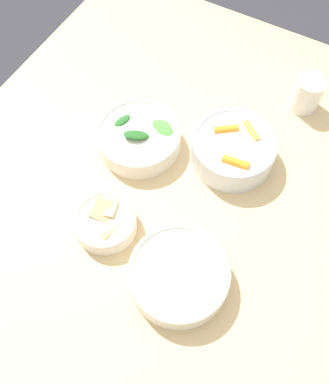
% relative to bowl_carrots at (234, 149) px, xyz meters
% --- Properties ---
extents(ground_plane, '(10.00, 10.00, 0.00)m').
position_rel_bowl_carrots_xyz_m(ground_plane, '(0.13, -0.06, -0.80)').
color(ground_plane, '#2D2D33').
extents(dining_table, '(1.17, 1.08, 0.76)m').
position_rel_bowl_carrots_xyz_m(dining_table, '(0.13, -0.06, -0.14)').
color(dining_table, tan).
rests_on(dining_table, ground_plane).
extents(bowl_carrots, '(0.18, 0.18, 0.07)m').
position_rel_bowl_carrots_xyz_m(bowl_carrots, '(0.00, 0.00, 0.00)').
color(bowl_carrots, silver).
rests_on(bowl_carrots, dining_table).
extents(bowl_greens, '(0.19, 0.20, 0.07)m').
position_rel_bowl_carrots_xyz_m(bowl_greens, '(0.07, -0.20, -0.01)').
color(bowl_greens, silver).
rests_on(bowl_greens, dining_table).
extents(bowl_beans_hotdog, '(0.19, 0.19, 0.06)m').
position_rel_bowl_carrots_xyz_m(bowl_beans_hotdog, '(0.31, 0.03, -0.01)').
color(bowl_beans_hotdog, silver).
rests_on(bowl_beans_hotdog, dining_table).
extents(bowl_cookies, '(0.13, 0.13, 0.05)m').
position_rel_bowl_carrots_xyz_m(bowl_cookies, '(0.28, -0.16, -0.01)').
color(bowl_cookies, silver).
rests_on(bowl_cookies, dining_table).
extents(cup, '(0.07, 0.07, 0.08)m').
position_rel_bowl_carrots_xyz_m(cup, '(-0.22, 0.09, 0.01)').
color(cup, silver).
rests_on(cup, dining_table).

